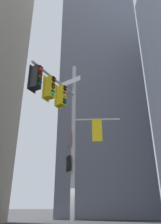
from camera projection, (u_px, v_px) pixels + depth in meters
The scene contains 2 objects.
building_mid_block at pixel (99, 96), 39.01m from camera, with size 13.19×13.19×40.16m, color slate.
signal_pole_assembly at pixel (68, 120), 9.76m from camera, with size 4.00×3.29×8.98m.
Camera 1 is at (0.58, -9.88, 1.95)m, focal length 33.70 mm.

